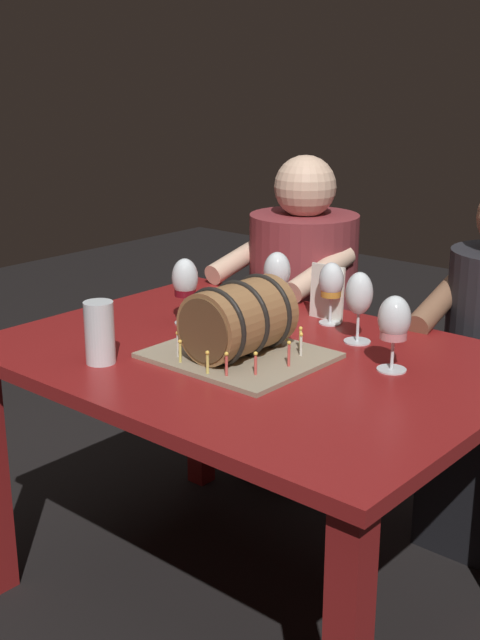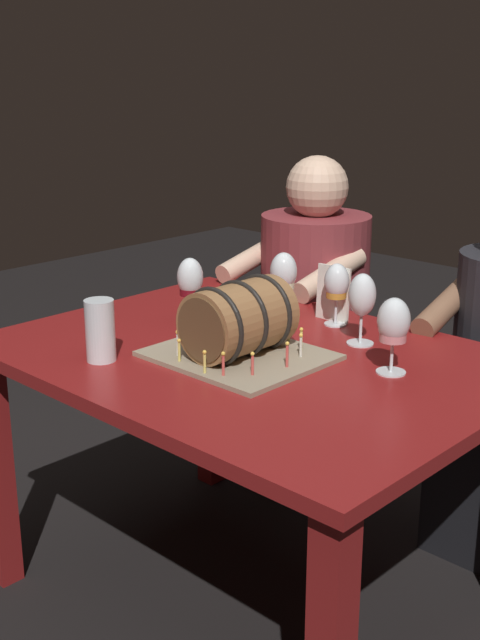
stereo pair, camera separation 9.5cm
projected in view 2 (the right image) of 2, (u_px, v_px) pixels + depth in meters
ground_plane at (251, 600)px, 2.33m from camera, size 8.00×8.00×0.00m
dining_table at (252, 391)px, 2.15m from camera, size 1.30×0.96×0.74m
barrel_cake at (240, 325)px, 2.05m from camera, size 0.41×0.35×0.20m
wine_glass_white at (283, 274)px, 2.40m from camera, size 0.08×0.08×0.19m
wine_glass_red at (190, 280)px, 2.32m from camera, size 0.07×0.07×0.19m
wine_glass_empty at (362, 297)px, 2.14m from camera, size 0.07×0.07×0.19m
wine_glass_amber at (337, 285)px, 2.31m from camera, size 0.07×0.07×0.18m
wine_glass_rose at (394, 324)px, 1.94m from camera, size 0.08×0.08×0.19m
beer_pint at (100, 333)px, 2.04m from camera, size 0.07×0.07×0.16m
menu_card at (333, 294)px, 2.36m from camera, size 0.11×0.02×0.16m
person_seated_left at (313, 330)px, 2.90m from camera, size 0.41×0.48×1.16m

